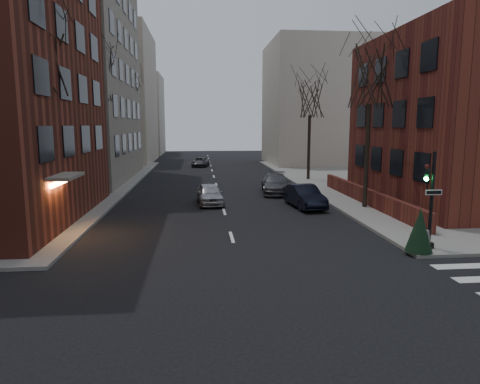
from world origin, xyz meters
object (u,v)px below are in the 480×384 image
tree_left_a (39,54)px  sandwich_board (419,240)px  parked_sedan (304,196)px  car_lane_gray (276,184)px  tree_left_c (129,98)px  streetlamp_near (97,140)px  car_lane_silver (210,194)px  evergreen_shrub (420,230)px  tree_right_a (370,77)px  traffic_signal (430,206)px  tree_right_b (310,99)px  streetlamp_far (139,134)px  car_lane_far (200,162)px  tree_left_b (98,74)px

tree_left_a → sandwich_board: 18.73m
parked_sedan → car_lane_gray: bearing=90.7°
tree_left_c → streetlamp_near: tree_left_c is taller
car_lane_silver → evergreen_shrub: evergreen_shrub is taller
tree_right_a → car_lane_gray: bearing=123.3°
streetlamp_near → car_lane_silver: bearing=-10.5°
tree_left_c → traffic_signal: bearing=-61.6°
tree_right_a → tree_right_b: 14.01m
tree_left_a → tree_right_a: tree_left_a is taller
tree_right_b → streetlamp_far: 20.01m
traffic_signal → car_lane_silver: traffic_signal is taller
evergreen_shrub → streetlamp_far: bearing=114.8°
streetlamp_near → tree_right_a: bearing=-13.2°
tree_left_c → tree_right_b: (17.60, -8.00, -0.44)m
tree_right_b → car_lane_far: size_ratio=2.20×
tree_left_b → tree_right_b: (17.60, 6.00, -1.33)m
streetlamp_far → car_lane_silver: 22.89m
car_lane_gray → evergreen_shrub: 16.51m
tree_right_a → streetlamp_far: (-17.00, 24.00, -3.79)m
streetlamp_near → car_lane_silver: 8.32m
traffic_signal → parked_sedan: traffic_signal is taller
tree_right_a → sandwich_board: (-1.50, -9.50, -7.40)m
parked_sedan → car_lane_far: 28.84m
tree_left_a → car_lane_gray: 18.67m
tree_left_a → tree_left_b: tree_left_b is taller
tree_left_c → evergreen_shrub: (16.10, -31.50, -6.99)m
streetlamp_far → car_lane_far: size_ratio=1.51×
traffic_signal → car_lane_gray: traffic_signal is taller
tree_left_c → car_lane_gray: 21.43m
streetlamp_near → evergreen_shrub: streetlamp_near is taller
tree_left_a → streetlamp_near: bearing=85.7°
tree_left_b → parked_sedan: 17.68m
tree_left_a → streetlamp_far: tree_left_a is taller
tree_left_b → car_lane_far: tree_left_b is taller
car_lane_silver → car_lane_gray: size_ratio=0.78×
tree_right_b → car_lane_gray: bearing=-121.4°
tree_left_a → car_lane_gray: tree_left_a is taller
tree_right_b → streetlamp_near: size_ratio=1.46×
traffic_signal → car_lane_gray: size_ratio=0.78×
car_lane_silver → evergreen_shrub: 14.59m
tree_right_b → parked_sedan: tree_right_b is taller
sandwich_board → tree_right_a: bearing=60.1°
tree_left_c → tree_right_b: size_ratio=1.06×
car_lane_far → evergreen_shrub: (8.62, -38.47, 0.46)m
tree_right_b → sandwich_board: bearing=-93.7°
tree_left_a → streetlamp_near: tree_left_a is taller
tree_right_a → parked_sedan: tree_right_a is taller
tree_right_a → streetlamp_near: (-17.00, 4.00, -3.79)m
streetlamp_near → parked_sedan: 14.16m
streetlamp_near → car_lane_gray: streetlamp_near is taller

